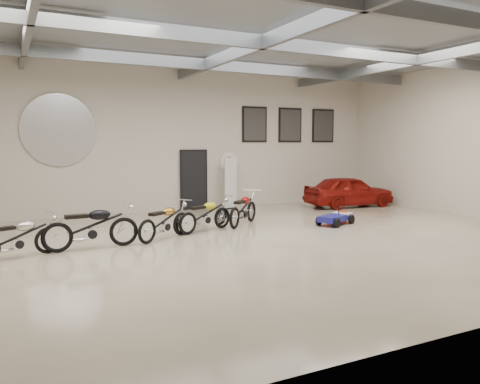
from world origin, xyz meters
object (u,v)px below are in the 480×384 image
motorcycle_silver (18,236)px  go_kart (338,215)px  vintage_car (349,191)px  banner_stand (231,183)px  motorcycle_black (91,226)px  motorcycle_yellow (205,214)px  motorcycle_gold (165,220)px  motorcycle_red (243,208)px

motorcycle_silver → go_kart: bearing=-16.5°
motorcycle_silver → vintage_car: (11.39, 3.23, 0.12)m
banner_stand → motorcycle_black: (-5.64, -4.54, -0.39)m
go_kart → vintage_car: bearing=23.5°
banner_stand → motorcycle_black: banner_stand is taller
motorcycle_yellow → go_kart: (3.93, -0.71, -0.20)m
motorcycle_gold → motorcycle_silver: bearing=156.5°
motorcycle_silver → motorcycle_black: motorcycle_black is taller
motorcycle_silver → motorcycle_black: (1.51, 0.18, 0.08)m
motorcycle_red → go_kart: size_ratio=1.27×
banner_stand → motorcycle_black: 7.25m
go_kart → vintage_car: size_ratio=0.44×
motorcycle_silver → motorcycle_gold: motorcycle_gold is taller
motorcycle_gold → vintage_car: vintage_car is taller
motorcycle_black → motorcycle_gold: size_ratio=1.13×
banner_stand → vintage_car: (4.24, -1.50, -0.35)m
banner_stand → motorcycle_gold: size_ratio=1.02×
motorcycle_black → banner_stand: bearing=37.1°
motorcycle_red → go_kart: (2.58, -1.11, -0.22)m
motorcycle_silver → motorcycle_red: 6.17m
banner_stand → motorcycle_gold: bearing=-142.4°
banner_stand → vintage_car: 4.51m
motorcycle_gold → motorcycle_red: 2.83m
motorcycle_yellow → go_kart: 4.00m
motorcycle_silver → motorcycle_gold: 3.37m
motorcycle_black → motorcycle_red: bearing=13.9°
motorcycle_black → vintage_car: (9.88, 3.04, 0.05)m
motorcycle_gold → motorcycle_red: motorcycle_red is taller
motorcycle_silver → vintage_car: bearing=-2.9°
motorcycle_red → motorcycle_gold: bearing=157.7°
go_kart → vintage_car: 4.05m
go_kart → vintage_car: (2.81, 2.90, 0.31)m
motorcycle_yellow → vintage_car: (6.74, 2.19, 0.11)m
motorcycle_black → motorcycle_red: size_ratio=1.09×
motorcycle_silver → go_kart: motorcycle_silver is taller
motorcycle_gold → motorcycle_yellow: size_ratio=1.01×
motorcycle_black → go_kart: 7.07m
motorcycle_silver → motorcycle_red: bearing=-5.2°
motorcycle_yellow → motorcycle_red: motorcycle_red is taller
motorcycle_silver → motorcycle_yellow: size_ratio=0.97×
motorcycle_silver → motorcycle_black: bearing=-11.8°
motorcycle_silver → motorcycle_yellow: 4.76m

